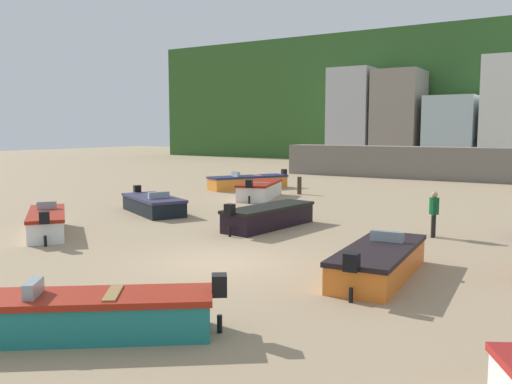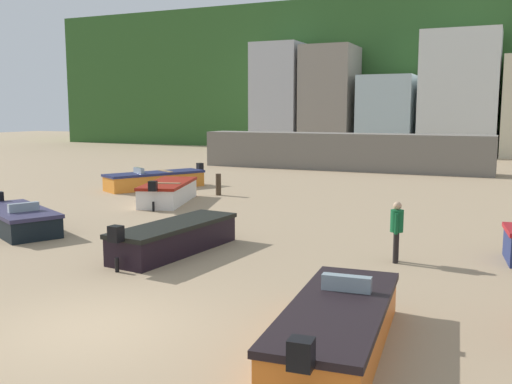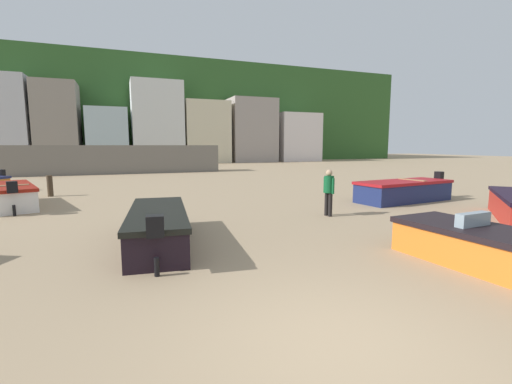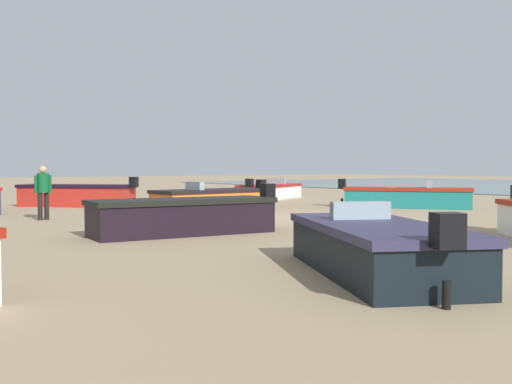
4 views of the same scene
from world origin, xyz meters
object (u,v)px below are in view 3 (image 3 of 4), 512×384
boat_orange_4 (511,254)px  beach_walker_foreground (329,189)px  boat_white_8 (9,196)px  boat_black_7 (158,227)px  boat_navy_1 (404,191)px  mooring_post_near_water (50,186)px

boat_orange_4 → beach_walker_foreground: bearing=86.8°
boat_white_8 → boat_black_7: bearing=-73.7°
boat_navy_1 → boat_black_7: (-10.78, -3.04, -0.03)m
boat_navy_1 → mooring_post_near_water: (-14.81, 7.32, 0.05)m
mooring_post_near_water → beach_walker_foreground: bearing=-41.9°
boat_navy_1 → boat_black_7: boat_navy_1 is taller
boat_navy_1 → boat_black_7: size_ratio=1.04×
boat_navy_1 → boat_white_8: size_ratio=1.05×
boat_orange_4 → mooring_post_near_water: boat_orange_4 is taller
boat_black_7 → mooring_post_near_water: boat_black_7 is taller
boat_navy_1 → boat_orange_4: (-4.76, -7.66, -0.06)m
boat_black_7 → beach_walker_foreground: 6.09m
mooring_post_near_water → boat_black_7: bearing=-68.8°
boat_black_7 → beach_walker_foreground: size_ratio=2.91×
boat_orange_4 → boat_white_8: (-11.03, 12.16, 0.05)m
boat_navy_1 → mooring_post_near_water: size_ratio=4.79×
boat_orange_4 → boat_white_8: bearing=127.8°
boat_navy_1 → boat_orange_4: 9.02m
boat_black_7 → boat_white_8: 9.05m
mooring_post_near_water → boat_orange_4: bearing=-56.1°
boat_navy_1 → boat_orange_4: boat_navy_1 is taller
boat_white_8 → boat_navy_1: bearing=-33.2°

